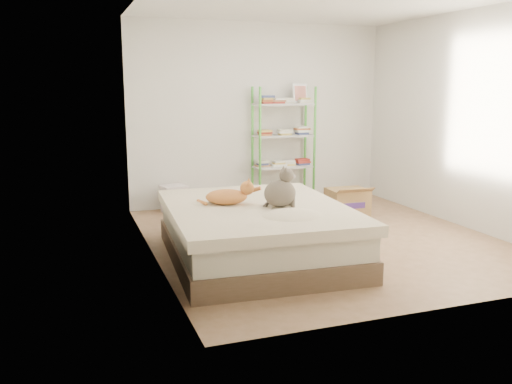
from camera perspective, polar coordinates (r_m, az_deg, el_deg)
name	(u,v)px	position (r m, az deg, el deg)	size (l,w,h in m)	color
room	(324,124)	(6.01, 7.18, 7.12)	(3.81, 4.21, 2.61)	#A27E61
bed	(257,232)	(5.43, 0.07, -4.24)	(1.84, 2.25, 0.55)	brown
orange_cat	(226,195)	(5.39, -3.14, -0.30)	(0.49, 0.26, 0.20)	#DC724B
grey_cat	(280,187)	(5.27, 2.54, 0.48)	(0.28, 0.34, 0.39)	#706756
shelf_unit	(284,147)	(7.89, 2.94, 4.80)	(0.88, 0.36, 1.74)	green
cardboard_box	(347,202)	(7.36, 9.59, -1.03)	(0.52, 0.50, 0.41)	#9A7B4F
white_bin	(174,199)	(7.49, -8.62, -0.69)	(0.38, 0.35, 0.38)	white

